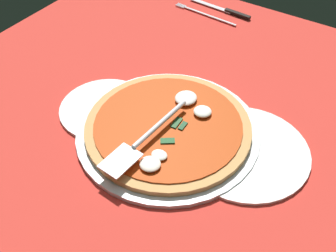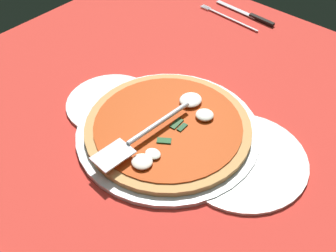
{
  "view_description": "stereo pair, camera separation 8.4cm",
  "coord_description": "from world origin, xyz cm",
  "px_view_note": "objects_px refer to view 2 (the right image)",
  "views": [
    {
      "loc": [
        -35.77,
        53.59,
        61.5
      ],
      "look_at": [
        -2.66,
        2.91,
        2.41
      ],
      "focal_mm": 44.26,
      "sensor_mm": 36.0,
      "label": 1
    },
    {
      "loc": [
        -42.5,
        48.49,
        61.5
      ],
      "look_at": [
        -2.66,
        2.91,
        2.41
      ],
      "focal_mm": 44.26,
      "sensor_mm": 36.0,
      "label": 2
    }
  ],
  "objects_px": {
    "dinner_plate_right": "(112,103)",
    "place_setting_near": "(239,17)",
    "dinner_plate_left": "(242,159)",
    "pizza": "(168,127)",
    "pizza_server": "(141,135)"
  },
  "relations": [
    {
      "from": "dinner_plate_right",
      "to": "place_setting_near",
      "type": "height_order",
      "value": "place_setting_near"
    },
    {
      "from": "dinner_plate_right",
      "to": "dinner_plate_left",
      "type": "bearing_deg",
      "value": -170.44
    },
    {
      "from": "pizza",
      "to": "place_setting_near",
      "type": "height_order",
      "value": "pizza"
    },
    {
      "from": "dinner_plate_left",
      "to": "dinner_plate_right",
      "type": "xyz_separation_m",
      "value": [
        0.31,
        0.05,
        0.0
      ]
    },
    {
      "from": "dinner_plate_left",
      "to": "pizza",
      "type": "xyz_separation_m",
      "value": [
        0.16,
        0.04,
        0.02
      ]
    },
    {
      "from": "pizza",
      "to": "place_setting_near",
      "type": "relative_size",
      "value": 1.54
    },
    {
      "from": "dinner_plate_left",
      "to": "pizza_server",
      "type": "bearing_deg",
      "value": 33.39
    },
    {
      "from": "dinner_plate_right",
      "to": "place_setting_near",
      "type": "xyz_separation_m",
      "value": [
        -0.0,
        -0.5,
        -0.0
      ]
    },
    {
      "from": "pizza",
      "to": "dinner_plate_right",
      "type": "bearing_deg",
      "value": 5.53
    },
    {
      "from": "dinner_plate_left",
      "to": "dinner_plate_right",
      "type": "height_order",
      "value": "same"
    },
    {
      "from": "dinner_plate_left",
      "to": "pizza_server",
      "type": "relative_size",
      "value": 1.08
    },
    {
      "from": "pizza",
      "to": "pizza_server",
      "type": "bearing_deg",
      "value": 83.86
    },
    {
      "from": "dinner_plate_right",
      "to": "pizza",
      "type": "height_order",
      "value": "pizza"
    },
    {
      "from": "pizza_server",
      "to": "place_setting_near",
      "type": "height_order",
      "value": "pizza_server"
    },
    {
      "from": "dinner_plate_right",
      "to": "pizza_server",
      "type": "bearing_deg",
      "value": 159.44
    }
  ]
}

